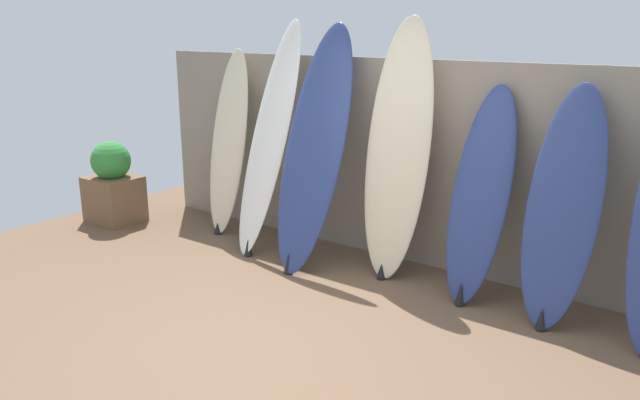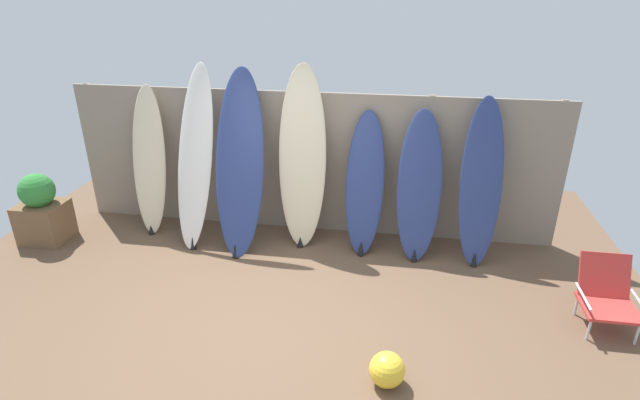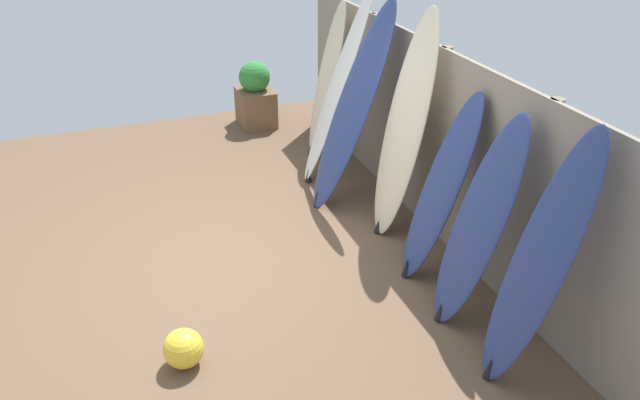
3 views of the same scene
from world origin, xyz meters
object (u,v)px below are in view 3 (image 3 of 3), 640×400
Objects in this scene: surfboard_white_1 at (337,90)px; surfboard_navy_5 at (478,225)px; surfboard_cream_0 at (327,82)px; beach_ball at (183,348)px; surfboard_navy_4 at (440,190)px; surfboard_navy_6 at (539,264)px; surfboard_cream_3 at (404,128)px; surfboard_navy_2 at (352,109)px; planter_box at (255,96)px.

surfboard_white_1 is 2.67m from surfboard_navy_5.
beach_ball is (3.10, -2.33, -0.77)m from surfboard_cream_0.
surfboard_white_1 is 7.29× the size of beach_ball.
surfboard_navy_6 is at bearing -1.95° from surfboard_navy_4.
surfboard_cream_3 is 0.80m from surfboard_navy_4.
surfboard_white_1 is at bearing -177.06° from surfboard_navy_4.
surfboard_cream_0 is 0.88× the size of surfboard_navy_2.
surfboard_white_1 is (0.68, -0.15, 0.14)m from surfboard_cream_0.
surfboard_navy_4 is at bearing 2.94° from surfboard_white_1.
beach_ball is (1.14, -2.32, -0.93)m from surfboard_cream_3.
surfboard_cream_0 is 1.09× the size of surfboard_navy_5.
beach_ball is at bearing -22.34° from planter_box.
beach_ball is (1.85, -2.11, -0.90)m from surfboard_navy_2.
surfboard_white_1 is 1.30× the size of surfboard_navy_4.
surfboard_navy_4 is 0.63m from surfboard_navy_5.
surfboard_cream_0 is at bearing 178.65° from surfboard_navy_6.
surfboard_navy_4 is (2.72, -0.05, -0.11)m from surfboard_cream_0.
planter_box is (-4.56, -0.46, -0.43)m from surfboard_navy_5.
surfboard_navy_2 reaches higher than surfboard_navy_4.
surfboard_cream_0 is 0.86× the size of surfboard_cream_3.
surfboard_white_1 reaches higher than surfboard_navy_4.
surfboard_white_1 is at bearing 11.86° from planter_box.
surfboard_navy_6 is 2.54m from beach_ball.
surfboard_navy_6 is at bearing -1.35° from surfboard_cream_0.
surfboard_navy_6 is (3.34, 0.06, -0.14)m from surfboard_white_1.
surfboard_navy_4 is 0.88× the size of surfboard_navy_6.
surfboard_white_1 reaches higher than surfboard_navy_6.
surfboard_cream_3 is (1.28, 0.14, 0.02)m from surfboard_white_1.
surfboard_navy_4 is 1.87× the size of planter_box.
surfboard_navy_2 is 2.95m from beach_ball.
planter_box is (-3.18, -0.54, -0.67)m from surfboard_cream_3.
surfboard_white_1 is 1.15× the size of surfboard_navy_6.
surfboard_cream_3 is at bearing 116.14° from beach_ball.
surfboard_cream_0 is at bearing 24.46° from planter_box.
surfboard_navy_4 reaches higher than beach_ball.
surfboard_navy_5 is at bearing 83.86° from beach_ball.
surfboard_cream_0 is 3.96m from beach_ball.
planter_box is 3.01× the size of beach_ball.
surfboard_cream_0 is 1.13× the size of surfboard_navy_4.
surfboard_navy_2 is at bearing 131.15° from beach_ball.
surfboard_cream_3 is at bearing 176.97° from surfboard_navy_4.
surfboard_navy_2 is 2.77m from surfboard_navy_6.
beach_ball is at bearing -96.14° from surfboard_navy_5.
surfboard_cream_0 is 0.87× the size of surfboard_white_1.
planter_box is (-5.24, -0.46, -0.51)m from surfboard_navy_6.
surfboard_navy_6 is at bearing 67.74° from beach_ball.
surfboard_navy_2 is 1.24× the size of surfboard_navy_5.
surfboard_navy_6 is at bearing 1.03° from surfboard_white_1.
surfboard_navy_5 is 0.91× the size of surfboard_navy_6.
surfboard_navy_5 is at bearing 1.21° from surfboard_white_1.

